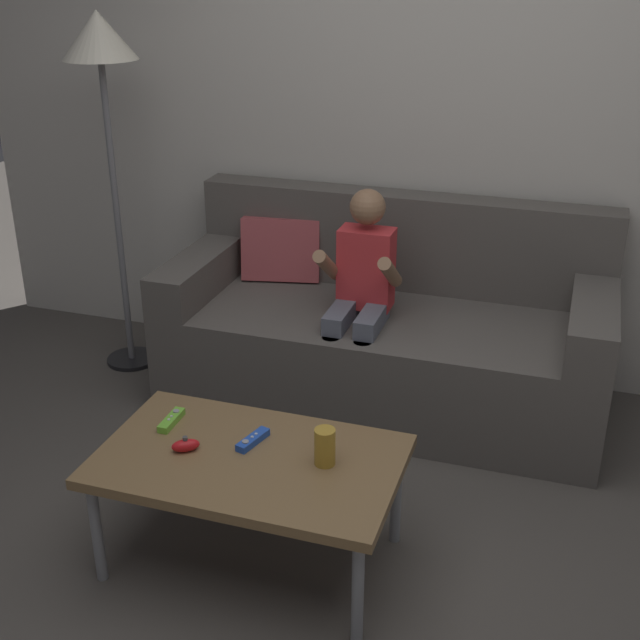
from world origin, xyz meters
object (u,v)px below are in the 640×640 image
person_seated_on_couch (360,293)px  game_remote_blue_far_corner (253,440)px  floor_lamp (101,65)px  game_remote_lime_near_edge (171,420)px  couch (384,334)px  soda_can (325,447)px  coffee_table (249,466)px  nunchuk_red (186,445)px

person_seated_on_couch → game_remote_blue_far_corner: 0.97m
floor_lamp → game_remote_lime_near_edge: bearing=-53.0°
couch → game_remote_blue_far_corner: couch is taller
couch → soda_can: 1.18m
coffee_table → floor_lamp: bearing=134.0°
coffee_table → game_remote_blue_far_corner: (-0.02, 0.08, 0.05)m
nunchuk_red → person_seated_on_couch: bearing=75.4°
nunchuk_red → game_remote_blue_far_corner: 0.21m
person_seated_on_couch → game_remote_lime_near_edge: (-0.40, -0.92, -0.15)m
couch → person_seated_on_couch: size_ratio=1.91×
nunchuk_red → floor_lamp: (-0.91, 1.19, 0.99)m
coffee_table → game_remote_lime_near_edge: bearing=162.2°
game_remote_lime_near_edge → coffee_table: bearing=-17.8°
coffee_table → nunchuk_red: size_ratio=9.62×
game_remote_blue_far_corner → floor_lamp: size_ratio=0.09×
couch → coffee_table: bearing=-96.6°
coffee_table → nunchuk_red: 0.21m
person_seated_on_couch → soda_can: bearing=-80.5°
coffee_table → game_remote_blue_far_corner: bearing=103.1°
nunchuk_red → game_remote_blue_far_corner: size_ratio=0.69×
game_remote_blue_far_corner → couch: bearing=82.1°
game_remote_blue_far_corner → floor_lamp: floor_lamp is taller
couch → game_remote_blue_far_corner: (-0.16, -1.13, 0.11)m
soda_can → game_remote_blue_far_corner: bearing=171.7°
game_remote_lime_near_edge → soda_can: 0.57m
coffee_table → floor_lamp: 1.92m
game_remote_lime_near_edge → game_remote_blue_far_corner: size_ratio=0.97×
couch → nunchuk_red: 1.29m
nunchuk_red → soda_can: size_ratio=0.81×
floor_lamp → game_remote_blue_far_corner: bearing=-44.5°
coffee_table → nunchuk_red: (-0.20, -0.03, 0.06)m
game_remote_lime_near_edge → couch: bearing=67.2°
soda_can → couch: bearing=94.8°
person_seated_on_couch → soda_can: person_seated_on_couch is taller
couch → nunchuk_red: couch is taller
coffee_table → game_remote_lime_near_edge: (-0.32, 0.10, 0.05)m
game_remote_lime_near_edge → soda_can: bearing=-6.7°
nunchuk_red → floor_lamp: floor_lamp is taller
couch → person_seated_on_couch: 0.32m
couch → person_seated_on_couch: bearing=-110.0°
nunchuk_red → soda_can: 0.45m
couch → nunchuk_red: size_ratio=18.91×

